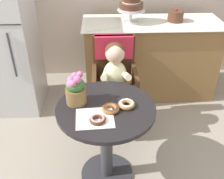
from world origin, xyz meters
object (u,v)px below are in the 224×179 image
Objects in this scene: seated_child at (115,74)px; donut_mid at (127,104)px; cafe_table at (106,129)px; donut_front at (98,119)px; wicker_chair at (114,70)px; round_layer_cake at (176,16)px; donut_side at (111,108)px; flower_vase at (76,89)px; tiered_cake_stand at (131,6)px; refrigerator at (1,35)px.

seated_child is 0.55m from donut_mid.
donut_front reaches higher than cafe_table.
round_layer_cake reaches higher than wicker_chair.
seated_child is 5.98× the size of donut_mid.
flower_vase is at bearing 155.72° from donut_side.
wicker_chair is (0.09, 0.70, 0.13)m from cafe_table.
seated_child is 6.54× the size of donut_front.
donut_front is (-0.15, -0.70, 0.06)m from seated_child.
tiered_cake_stand is (0.52, 1.24, 0.25)m from flower_vase.
donut_mid is at bearing -42.64° from refrigerator.
donut_side reaches higher than cafe_table.
tiered_cake_stand is (0.36, 1.46, 0.34)m from donut_front.
wicker_chair is at bearing 94.46° from donut_mid.
cafe_table is 0.75× the size of wicker_chair.
flower_vase is 1.36m from tiered_cake_stand.
tiered_cake_stand is at bearing 76.11° from donut_front.
tiered_cake_stand is 1.39m from refrigerator.
donut_front is 0.46× the size of flower_vase.
round_layer_cake is 1.87m from refrigerator.
cafe_table is 1.61m from round_layer_cake.
round_layer_cake is at bearing 60.66° from donut_side.
round_layer_cake is (0.65, 1.32, 0.22)m from donut_mid.
donut_mid reaches higher than donut_front.
refrigerator is at bearing 133.67° from cafe_table.
round_layer_cake is at bearing 35.97° from wicker_chair.
tiered_cake_stand is (0.21, 0.76, 0.40)m from seated_child.
round_layer_cake is (0.71, 0.62, 0.32)m from wicker_chair.
donut_front is 0.26m from donut_mid.
tiered_cake_stand reaches higher than donut_mid.
donut_mid reaches higher than cafe_table.
seated_child is at bearing 84.04° from donut_side.
donut_side is (-0.06, -0.59, 0.06)m from seated_child.
seated_child is at bearing 95.73° from donut_mid.
cafe_table is 2.40× the size of tiered_cake_stand.
tiered_cake_stand is (0.21, 0.60, 0.44)m from wicker_chair.
refrigerator is at bearing 153.90° from seated_child.
donut_mid is at bearing 37.15° from donut_front.
tiered_cake_stand is at bearing 78.65° from donut_side.
donut_side is (0.03, -0.05, 0.23)m from cafe_table.
seated_child is 0.59m from flower_vase.
round_layer_cake is at bearing 51.10° from flower_vase.
donut_mid is 1.63m from refrigerator.
wicker_chair is at bearing 82.32° from cafe_table.
tiered_cake_stand is at bearing 8.41° from refrigerator.
round_layer_cake is at bearing 6.78° from refrigerator.
donut_side is at bearing -46.63° from refrigerator.
wicker_chair is 5.54× the size of round_layer_cake.
seated_child is 0.43× the size of refrigerator.
donut_front is 0.65× the size of round_layer_cake.
wicker_chair is 1.23m from refrigerator.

